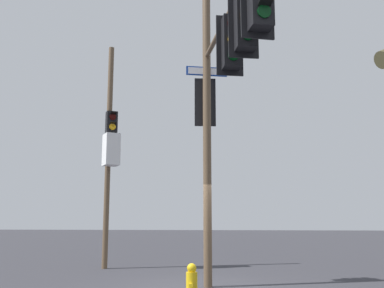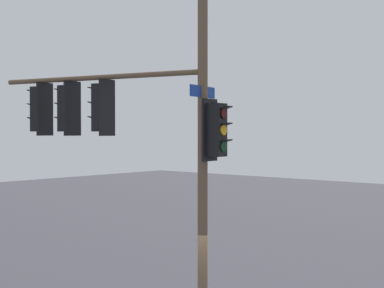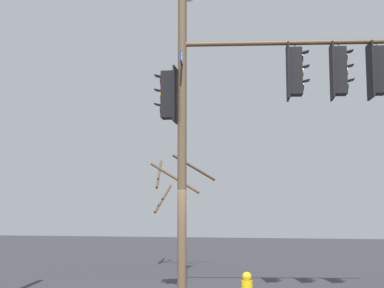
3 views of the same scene
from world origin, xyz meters
The scene contains 1 object.
main_signal_pole_assembly centered at (1.36, 0.69, 5.05)m, with size 6.11×3.04×8.61m.
Camera 2 is at (-7.75, 9.34, 4.66)m, focal length 53.03 mm.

